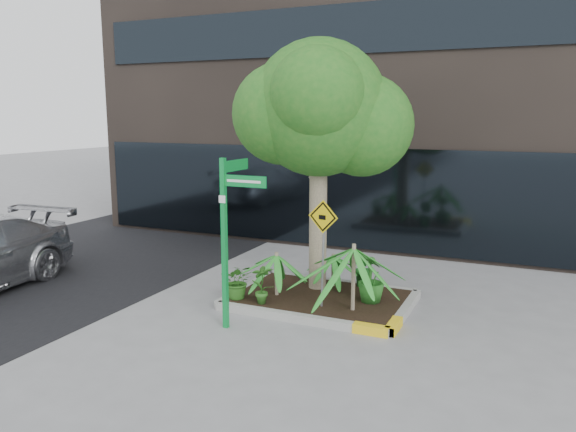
% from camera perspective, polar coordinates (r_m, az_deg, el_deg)
% --- Properties ---
extents(ground, '(80.00, 80.00, 0.00)m').
position_cam_1_polar(ground, '(10.60, 1.72, -9.17)').
color(ground, gray).
rests_on(ground, ground).
extents(asphalt_road, '(7.00, 80.00, 0.01)m').
position_cam_1_polar(asphalt_road, '(14.28, -23.26, -4.85)').
color(asphalt_road, black).
rests_on(asphalt_road, ground).
extents(planter, '(3.35, 2.36, 0.15)m').
position_cam_1_polar(planter, '(10.72, 3.44, -8.37)').
color(planter, '#9E9E99').
rests_on(planter, ground).
extents(tree, '(3.33, 2.95, 4.99)m').
position_cam_1_polar(tree, '(10.74, 3.20, 10.87)').
color(tree, tan).
rests_on(tree, ground).
extents(palm_front, '(1.33, 1.33, 1.48)m').
position_cam_1_polar(palm_front, '(9.73, 6.72, -3.28)').
color(palm_front, tan).
rests_on(palm_front, ground).
extents(palm_left, '(0.93, 0.93, 1.04)m').
position_cam_1_polar(palm_left, '(10.56, -1.17, -4.00)').
color(palm_left, tan).
rests_on(palm_left, ground).
extents(palm_back, '(0.73, 0.73, 0.81)m').
position_cam_1_polar(palm_back, '(11.19, 4.62, -4.09)').
color(palm_back, tan).
rests_on(palm_back, ground).
extents(shrub_a, '(0.78, 0.78, 0.66)m').
position_cam_1_polar(shrub_a, '(10.52, -5.11, -6.60)').
color(shrub_a, '#275E1B').
rests_on(shrub_a, planter).
extents(shrub_b, '(0.70, 0.70, 0.89)m').
position_cam_1_polar(shrub_b, '(10.38, 8.44, -6.26)').
color(shrub_b, '#24691F').
rests_on(shrub_b, planter).
extents(shrub_c, '(0.55, 0.55, 0.74)m').
position_cam_1_polar(shrub_c, '(10.20, -2.64, -6.89)').
color(shrub_c, '#2D671F').
rests_on(shrub_c, planter).
extents(shrub_d, '(0.55, 0.55, 0.78)m').
position_cam_1_polar(shrub_d, '(11.23, 7.65, -5.26)').
color(shrub_d, '#19571C').
rests_on(shrub_d, planter).
extents(street_sign_post, '(0.84, 0.83, 2.85)m').
position_cam_1_polar(street_sign_post, '(9.20, -6.04, -0.86)').
color(street_sign_post, '#0D933A').
rests_on(street_sign_post, ground).
extents(cattle_sign, '(0.58, 0.14, 1.92)m').
position_cam_1_polar(cattle_sign, '(9.84, 3.58, -1.94)').
color(cattle_sign, slate).
rests_on(cattle_sign, ground).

